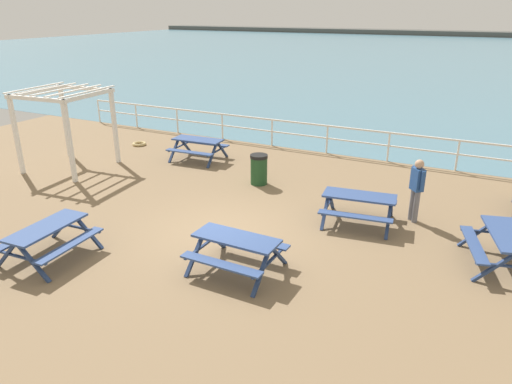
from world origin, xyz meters
The scene contains 13 objects.
ground_plane centered at (0.00, 0.00, -0.10)m, with size 30.00×24.00×0.20m, color #846B4C.
sea_band centered at (0.00, 52.75, 0.00)m, with size 142.00×90.00×0.01m, color teal.
distant_shoreline centered at (0.00, 95.75, 0.00)m, with size 142.00×6.00×1.80m, color #4C4C47.
seaward_railing centered at (0.00, 7.75, 0.76)m, with size 23.07×0.07×1.08m.
picnic_table_near_left centered at (-3.87, 4.82, 0.58)m, with size 1.89×1.65×0.80m.
picnic_table_mid_centre centered at (1.17, -1.35, 0.58)m, with size 1.83×1.57×0.80m.
picnic_table_far_left centered at (-2.75, -2.76, 0.58)m, with size 1.63×1.88×0.80m.
picnic_table_far_right centered at (2.79, 2.12, 0.58)m, with size 1.98×1.75×0.80m.
picnic_table_seaward centered at (6.16, 1.39, 0.58)m, with size 1.92×2.13×0.80m.
visitor centered at (4.03, 2.90, 0.95)m, with size 0.39×0.42×1.66m.
lattice_pergola centered at (-7.27, 2.07, 2.00)m, with size 2.63×2.75×2.70m.
litter_bin centered at (-0.77, 3.56, 0.48)m, with size 0.55×0.55×0.95m.
rope_coil centered at (-7.08, 5.36, 0.06)m, with size 0.55×0.55×0.11m, color tan.
Camera 1 is at (5.50, -8.94, 5.18)m, focal length 33.24 mm.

